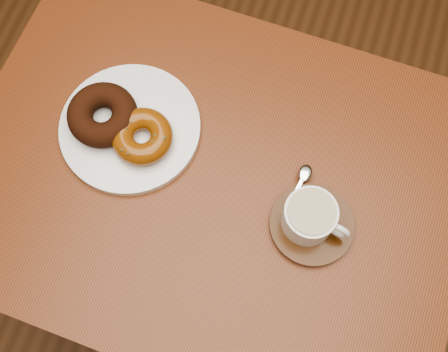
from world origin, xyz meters
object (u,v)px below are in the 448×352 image
(cafe_table, at_px, (214,199))
(saucer, at_px, (312,225))
(coffee_cup, at_px, (310,217))
(donut_plate, at_px, (130,128))

(cafe_table, relative_size, saucer, 6.44)
(cafe_table, height_order, saucer, saucer)
(cafe_table, relative_size, coffee_cup, 7.97)
(saucer, xyz_separation_m, coffee_cup, (-0.01, 0.00, 0.04))
(cafe_table, bearing_deg, saucer, -7.77)
(saucer, height_order, coffee_cup, coffee_cup)
(donut_plate, relative_size, saucer, 1.77)
(cafe_table, relative_size, donut_plate, 3.64)
(donut_plate, relative_size, coffee_cup, 2.19)
(cafe_table, distance_m, saucer, 0.22)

